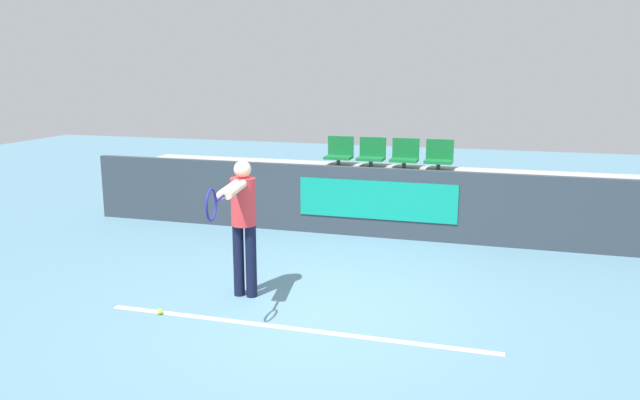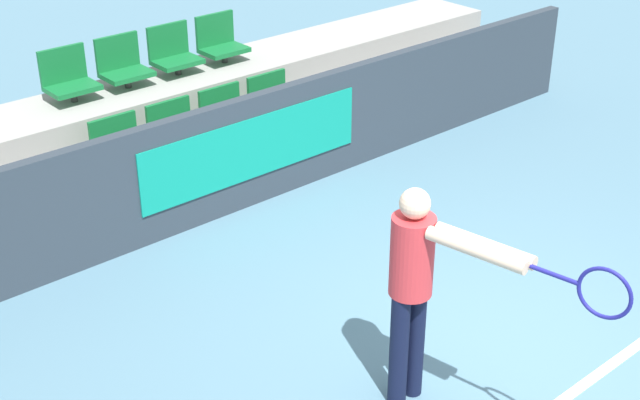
% 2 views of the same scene
% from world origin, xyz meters
% --- Properties ---
extents(ground_plane, '(30.00, 30.00, 0.00)m').
position_xyz_m(ground_plane, '(0.00, 0.00, 0.00)').
color(ground_plane, slate).
extents(court_baseline, '(4.27, 0.08, 0.01)m').
position_xyz_m(court_baseline, '(0.00, -0.52, 0.00)').
color(court_baseline, white).
rests_on(court_baseline, ground).
extents(barrier_wall, '(9.85, 0.14, 1.12)m').
position_xyz_m(barrier_wall, '(0.00, 3.28, 0.56)').
color(barrier_wall, '#2D3842').
rests_on(barrier_wall, ground).
extents(bleacher_tier_front, '(9.45, 0.91, 0.45)m').
position_xyz_m(bleacher_tier_front, '(0.00, 3.82, 0.22)').
color(bleacher_tier_front, '#9E9E99').
rests_on(bleacher_tier_front, ground).
extents(bleacher_tier_middle, '(9.45, 0.91, 0.90)m').
position_xyz_m(bleacher_tier_middle, '(0.00, 4.73, 0.45)').
color(bleacher_tier_middle, '#9E9E99').
rests_on(bleacher_tier_middle, ground).
extents(stadium_chair_0, '(0.49, 0.36, 0.52)m').
position_xyz_m(stadium_chair_0, '(-0.91, 3.94, 0.67)').
color(stadium_chair_0, '#333333').
rests_on(stadium_chair_0, bleacher_tier_front).
extents(stadium_chair_1, '(0.49, 0.36, 0.52)m').
position_xyz_m(stadium_chair_1, '(-0.30, 3.94, 0.67)').
color(stadium_chair_1, '#333333').
rests_on(stadium_chair_1, bleacher_tier_front).
extents(stadium_chair_2, '(0.49, 0.36, 0.52)m').
position_xyz_m(stadium_chair_2, '(0.30, 3.94, 0.67)').
color(stadium_chair_2, '#333333').
rests_on(stadium_chair_2, bleacher_tier_front).
extents(stadium_chair_3, '(0.49, 0.36, 0.52)m').
position_xyz_m(stadium_chair_3, '(0.91, 3.94, 0.67)').
color(stadium_chair_3, '#333333').
rests_on(stadium_chair_3, bleacher_tier_front).
extents(stadium_chair_4, '(0.49, 0.36, 0.52)m').
position_xyz_m(stadium_chair_4, '(-0.91, 4.85, 1.12)').
color(stadium_chair_4, '#333333').
rests_on(stadium_chair_4, bleacher_tier_middle).
extents(stadium_chair_5, '(0.49, 0.36, 0.52)m').
position_xyz_m(stadium_chair_5, '(-0.30, 4.85, 1.12)').
color(stadium_chair_5, '#333333').
rests_on(stadium_chair_5, bleacher_tier_middle).
extents(stadium_chair_6, '(0.49, 0.36, 0.52)m').
position_xyz_m(stadium_chair_6, '(0.30, 4.85, 1.12)').
color(stadium_chair_6, '#333333').
rests_on(stadium_chair_6, bleacher_tier_middle).
extents(stadium_chair_7, '(0.49, 0.36, 0.52)m').
position_xyz_m(stadium_chair_7, '(0.91, 4.85, 1.12)').
color(stadium_chair_7, '#333333').
rests_on(stadium_chair_7, bleacher_tier_middle).
extents(tennis_player, '(0.40, 1.55, 1.63)m').
position_xyz_m(tennis_player, '(-0.84, 0.14, 1.00)').
color(tennis_player, black).
rests_on(tennis_player, ground).
extents(tennis_ball, '(0.07, 0.07, 0.07)m').
position_xyz_m(tennis_ball, '(-1.53, -0.58, 0.03)').
color(tennis_ball, '#CCDB33').
rests_on(tennis_ball, ground).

